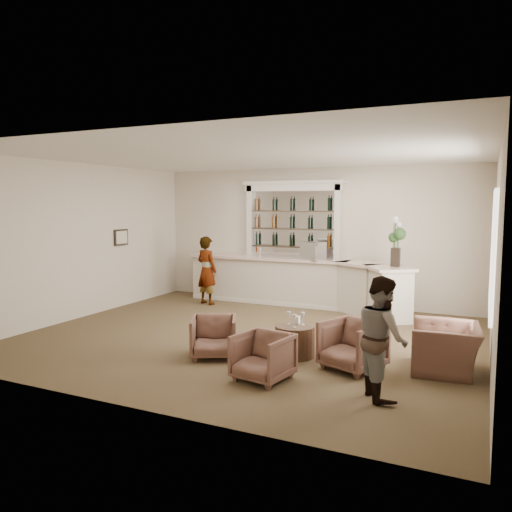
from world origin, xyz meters
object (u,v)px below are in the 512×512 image
at_px(armchair_far, 446,348).
at_px(flower_vase, 396,239).
at_px(cocktail_table, 295,341).
at_px(armchair_left, 214,337).
at_px(guest, 382,337).
at_px(armchair_center, 263,357).
at_px(espresso_machine, 313,251).
at_px(bar_counter, 299,282).
at_px(sommelier, 207,270).
at_px(armchair_right, 353,345).

distance_m(armchair_far, flower_vase, 3.48).
height_order(cocktail_table, armchair_left, armchair_left).
height_order(armchair_far, flower_vase, flower_vase).
xyz_separation_m(guest, armchair_center, (-1.60, -0.09, -0.44)).
bearing_deg(guest, espresso_machine, -3.25).
height_order(armchair_left, flower_vase, flower_vase).
xyz_separation_m(guest, flower_vase, (-0.57, 4.34, 0.95)).
distance_m(guest, armchair_center, 1.67).
relative_size(armchair_center, espresso_machine, 1.53).
xyz_separation_m(bar_counter, sommelier, (-2.11, -0.72, 0.25)).
distance_m(cocktail_table, armchair_right, 1.03).
height_order(armchair_center, flower_vase, flower_vase).
bearing_deg(armchair_left, armchair_far, -12.58).
height_order(bar_counter, armchair_center, bar_counter).
relative_size(cocktail_table, armchair_right, 0.81).
bearing_deg(armchair_right, guest, -33.45).
relative_size(armchair_left, armchair_right, 0.90).
relative_size(guest, armchair_right, 1.93).
distance_m(guest, flower_vase, 4.48).
bearing_deg(espresso_machine, bar_counter, -167.39).
height_order(bar_counter, cocktail_table, bar_counter).
bearing_deg(cocktail_table, armchair_center, -90.88).
bearing_deg(flower_vase, guest, -82.48).
xyz_separation_m(armchair_left, armchair_center, (1.14, -0.63, 0.00)).
bearing_deg(sommelier, guest, 156.70).
distance_m(bar_counter, armchair_center, 5.14).
relative_size(armchair_left, espresso_machine, 1.53).
distance_m(armchair_far, espresso_machine, 4.79).
bearing_deg(guest, bar_counter, -0.20).
bearing_deg(espresso_machine, cocktail_table, -53.41).
bearing_deg(armchair_right, armchair_far, 44.86).
xyz_separation_m(sommelier, guest, (5.01, -4.16, -0.05)).
relative_size(armchair_far, espresso_machine, 2.24).
height_order(cocktail_table, sommelier, sommelier).
distance_m(armchair_center, armchair_far, 2.70).
relative_size(bar_counter, armchair_right, 7.13).
bearing_deg(guest, armchair_far, -56.49).
xyz_separation_m(armchair_center, armchair_far, (2.27, 1.48, 0.01)).
bearing_deg(armchair_left, bar_counter, 65.52).
distance_m(bar_counter, sommelier, 2.24).
bearing_deg(guest, sommelier, 19.37).
relative_size(guest, flower_vase, 1.50).
xyz_separation_m(bar_counter, armchair_right, (2.31, -3.99, -0.21)).
xyz_separation_m(guest, armchair_far, (0.66, 1.39, -0.43)).
distance_m(sommelier, guest, 6.51).
height_order(sommelier, armchair_left, sommelier).
bearing_deg(armchair_right, armchair_center, -113.18).
bearing_deg(armchair_far, armchair_center, -62.51).
bearing_deg(sommelier, flower_vase, -161.26).
xyz_separation_m(bar_counter, armchair_far, (3.56, -3.49, -0.23)).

